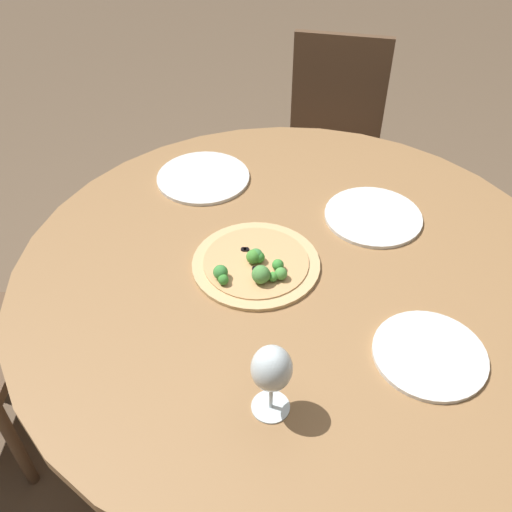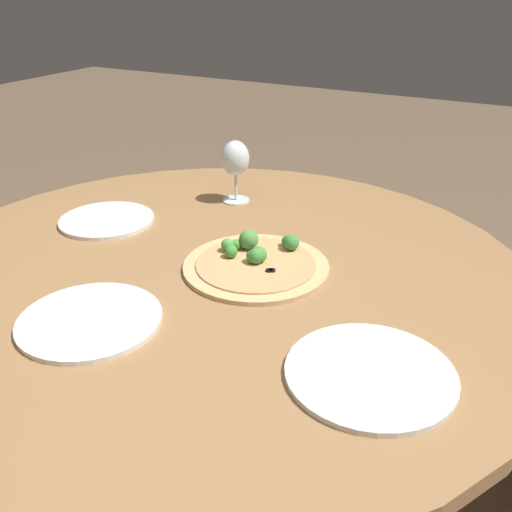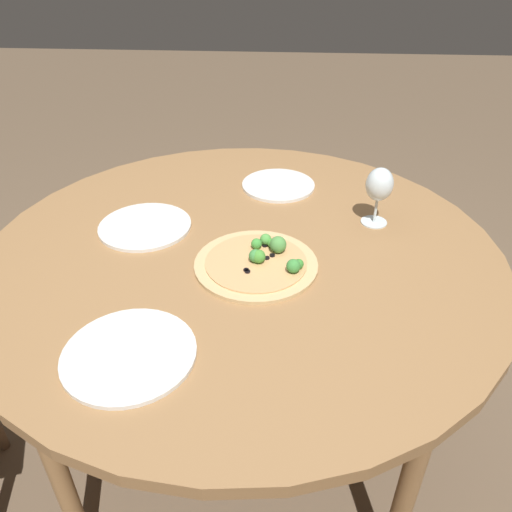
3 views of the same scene
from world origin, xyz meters
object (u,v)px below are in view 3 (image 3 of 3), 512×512
at_px(plate_near, 129,354).
at_px(plate_far, 145,226).
at_px(plate_side, 278,185).
at_px(wine_glass, 379,186).
at_px(pizza, 259,261).

xyz_separation_m(plate_near, plate_far, (-0.09, 0.50, 0.00)).
relative_size(plate_far, plate_side, 1.10).
bearing_deg(plate_side, plate_near, -109.37).
height_order(wine_glass, plate_near, wine_glass).
bearing_deg(plate_far, pizza, -25.84).
bearing_deg(plate_far, plate_side, 37.90).
height_order(plate_near, plate_far, same).
distance_m(wine_glass, plate_side, 0.37).
height_order(pizza, plate_far, pizza).
height_order(wine_glass, plate_side, wine_glass).
bearing_deg(plate_far, wine_glass, 6.33).
height_order(pizza, plate_near, pizza).
bearing_deg(plate_side, pizza, -94.49).
distance_m(pizza, wine_glass, 0.41).
relative_size(wine_glass, plate_side, 0.72).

